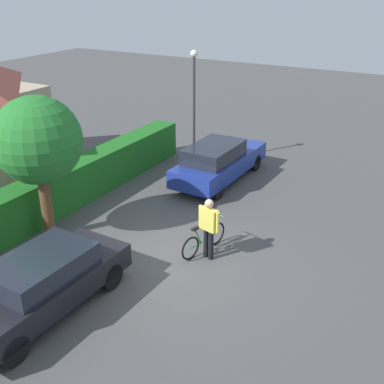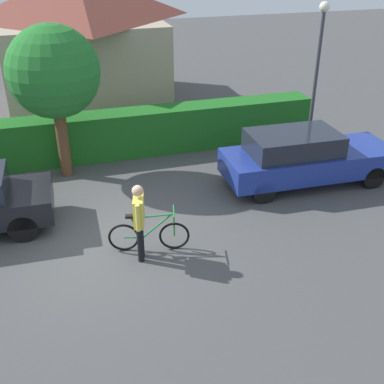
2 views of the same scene
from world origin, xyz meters
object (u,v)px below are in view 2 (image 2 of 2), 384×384
bicycle (149,235)px  person_rider (139,217)px  tree_kerbside (54,73)px  street_lamp (318,62)px  parked_car_far (304,157)px

bicycle → person_rider: 0.73m
bicycle → tree_kerbside: bearing=108.9°
person_rider → street_lamp: street_lamp is taller
bicycle → person_rider: person_rider is taller
person_rider → tree_kerbside: size_ratio=0.42×
parked_car_far → person_rider: (-4.85, -2.15, 0.24)m
street_lamp → bicycle: bearing=-148.3°
tree_kerbside → person_rider: bearing=-74.9°
parked_car_far → bicycle: bearing=-157.8°
parked_car_far → street_lamp: size_ratio=1.04×
bicycle → person_rider: (-0.23, -0.26, 0.64)m
parked_car_far → street_lamp: (1.01, 1.58, 2.08)m
person_rider → street_lamp: size_ratio=0.39×
person_rider → bicycle: bearing=48.3°
parked_car_far → person_rider: 5.31m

